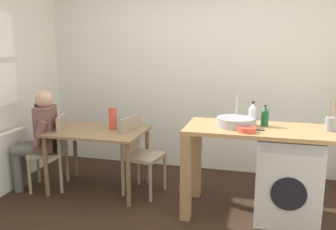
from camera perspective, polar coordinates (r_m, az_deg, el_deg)
name	(u,v)px	position (r m, az deg, el deg)	size (l,w,h in m)	color
ground_plane	(162,226)	(3.58, -1.04, -17.48)	(5.46, 5.46, 0.00)	black
wall_back	(196,72)	(4.85, 4.62, 6.93)	(4.60, 0.10, 2.70)	silver
radiator	(3,164)	(4.61, -25.07, -7.12)	(0.10, 0.80, 0.70)	white
dining_table	(98,138)	(4.23, -11.25, -3.67)	(1.10, 0.76, 0.74)	olive
chair_person_seat	(54,147)	(4.47, -17.98, -5.00)	(0.51, 0.51, 0.90)	gray
chair_opposite	(138,151)	(4.15, -4.83, -5.76)	(0.47, 0.47, 0.90)	gray
seated_person	(39,134)	(4.47, -20.11, -2.98)	(0.57, 0.54, 1.20)	#595651
kitchen_counter	(240,142)	(3.63, 11.52, -4.29)	(1.50, 0.68, 0.92)	tan
washing_machine	(287,178)	(3.74, 18.66, -9.56)	(0.60, 0.61, 0.86)	silver
sink_basin	(235,122)	(3.59, 10.82, -1.12)	(0.38, 0.38, 0.09)	#9EA0A5
tap	(237,109)	(3.74, 11.09, 0.89)	(0.02, 0.02, 0.28)	#B2B2B7
bottle_tall_green	(253,115)	(3.66, 13.51, 0.07)	(0.08, 0.08, 0.25)	silver
bottle_squat_brown	(265,116)	(3.67, 15.39, -0.23)	(0.07, 0.07, 0.21)	#19592D
mixing_bowl	(247,129)	(3.39, 12.60, -2.24)	(0.17, 0.17, 0.05)	#D84C38
utensil_crock	(331,124)	(3.68, 24.88, -1.28)	(0.11, 0.11, 0.30)	gray
vase	(113,118)	(4.21, -8.94, -0.53)	(0.09, 0.09, 0.26)	#D84C38
scissors	(257,130)	(3.49, 14.16, -2.31)	(0.15, 0.06, 0.01)	#B2B2B7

